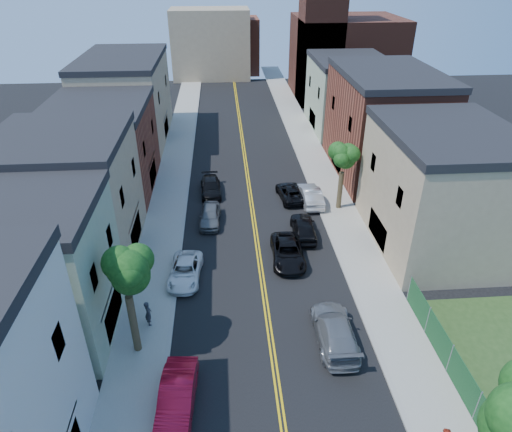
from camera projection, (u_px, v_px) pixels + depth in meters
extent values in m
cube|color=gray|center=(174.00, 169.00, 49.01)|extent=(3.20, 100.00, 0.15)
cube|color=gray|center=(317.00, 164.00, 50.05)|extent=(3.20, 100.00, 0.15)
cube|color=gray|center=(190.00, 168.00, 49.12)|extent=(0.30, 100.00, 0.15)
cube|color=gray|center=(302.00, 165.00, 49.94)|extent=(0.30, 100.00, 0.15)
cube|color=gray|center=(26.00, 277.00, 25.82)|extent=(9.00, 8.00, 8.50)
cube|color=#998466|center=(69.00, 200.00, 33.45)|extent=(9.00, 10.00, 9.00)
cube|color=brown|center=(103.00, 150.00, 43.18)|extent=(9.00, 12.00, 8.00)
cube|color=#998466|center=(126.00, 101.00, 54.86)|extent=(9.00, 16.00, 9.50)
cube|color=#998466|center=(440.00, 193.00, 34.45)|extent=(9.00, 12.00, 9.00)
cube|color=brown|center=(383.00, 126.00, 46.26)|extent=(9.00, 14.00, 10.00)
cube|color=gray|center=(348.00, 96.00, 58.69)|extent=(9.00, 12.00, 8.50)
cube|color=#4C2319|center=(345.00, 57.00, 71.83)|extent=(16.00, 14.00, 12.00)
cube|color=#4C2319|center=(321.00, 28.00, 65.53)|extent=(6.00, 6.00, 22.00)
cube|color=#998466|center=(211.00, 44.00, 82.46)|extent=(14.00, 8.00, 12.00)
cube|color=brown|center=(232.00, 46.00, 86.67)|extent=(10.00, 8.00, 10.00)
cube|color=#143F1E|center=(463.00, 381.00, 23.37)|extent=(0.04, 15.00, 1.90)
cylinder|color=#3E321F|center=(134.00, 324.00, 25.57)|extent=(0.44, 0.44, 3.96)
sphere|color=#0F3810|center=(122.00, 262.00, 23.40)|extent=(5.20, 5.20, 5.20)
sphere|color=#0F3810|center=(128.00, 249.00, 22.57)|extent=(3.90, 3.90, 3.90)
sphere|color=#0F3810|center=(116.00, 264.00, 24.07)|extent=(3.64, 3.64, 3.64)
sphere|color=#0F3810|center=(504.00, 394.00, 16.23)|extent=(4.06, 4.06, 4.06)
cylinder|color=#3E321F|center=(340.00, 190.00, 40.52)|extent=(0.44, 0.44, 3.52)
sphere|color=#0F3810|center=(344.00, 151.00, 38.63)|extent=(4.40, 4.40, 4.40)
sphere|color=#0F3810|center=(351.00, 143.00, 37.93)|extent=(3.30, 3.30, 3.30)
sphere|color=#0F3810|center=(337.00, 154.00, 39.20)|extent=(3.08, 3.08, 3.08)
imported|color=red|center=(177.00, 397.00, 22.90)|extent=(2.03, 4.96, 1.60)
imported|color=white|center=(185.00, 271.00, 32.23)|extent=(2.55, 4.87, 1.31)
imported|color=#515458|center=(210.00, 215.00, 38.93)|extent=(1.94, 4.39, 1.47)
imported|color=black|center=(211.00, 187.00, 43.76)|extent=(2.15, 4.80, 1.37)
imported|color=slate|center=(335.00, 330.00, 26.93)|extent=(2.37, 5.65, 1.63)
imported|color=black|center=(304.00, 227.00, 37.13)|extent=(2.10, 4.78, 1.60)
imported|color=#B3B5BC|center=(310.00, 195.00, 42.02)|extent=(1.87, 4.96, 1.62)
imported|color=black|center=(291.00, 192.00, 42.86)|extent=(2.72, 4.94, 1.31)
imported|color=black|center=(288.00, 252.00, 34.17)|extent=(2.56, 5.25, 1.44)
imported|color=#282930|center=(148.00, 313.00, 27.93)|extent=(0.58, 0.73, 1.73)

